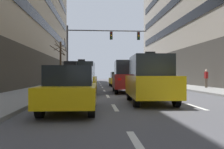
% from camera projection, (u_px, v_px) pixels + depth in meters
% --- Properties ---
extents(ground_plane, '(120.00, 120.00, 0.00)m').
position_uv_depth(ground_plane, '(141.00, 99.00, 12.57)').
color(ground_plane, '#515156').
extents(sidewalk_left, '(3.42, 80.00, 0.14)m').
position_uv_depth(sidewalk_left, '(10.00, 99.00, 12.10)').
color(sidewalk_left, gray).
rests_on(sidewalk_left, ground).
extents(lane_stripe_l1_s2, '(0.16, 2.00, 0.01)m').
position_uv_depth(lane_stripe_l1_s2, '(138.00, 144.00, 4.47)').
color(lane_stripe_l1_s2, silver).
rests_on(lane_stripe_l1_s2, ground).
extents(lane_stripe_l1_s3, '(0.16, 2.00, 0.01)m').
position_uv_depth(lane_stripe_l1_s3, '(115.00, 107.00, 9.46)').
color(lane_stripe_l1_s3, silver).
rests_on(lane_stripe_l1_s3, ground).
extents(lane_stripe_l1_s4, '(0.16, 2.00, 0.01)m').
position_uv_depth(lane_stripe_l1_s4, '(108.00, 96.00, 14.45)').
color(lane_stripe_l1_s4, silver).
rests_on(lane_stripe_l1_s4, ground).
extents(lane_stripe_l1_s5, '(0.16, 2.00, 0.01)m').
position_uv_depth(lane_stripe_l1_s5, '(104.00, 91.00, 19.43)').
color(lane_stripe_l1_s5, silver).
rests_on(lane_stripe_l1_s5, ground).
extents(lane_stripe_l1_s6, '(0.16, 2.00, 0.01)m').
position_uv_depth(lane_stripe_l1_s6, '(102.00, 87.00, 24.42)').
color(lane_stripe_l1_s6, silver).
rests_on(lane_stripe_l1_s6, ground).
extents(lane_stripe_l1_s7, '(0.16, 2.00, 0.01)m').
position_uv_depth(lane_stripe_l1_s7, '(101.00, 85.00, 29.41)').
color(lane_stripe_l1_s7, silver).
rests_on(lane_stripe_l1_s7, ground).
extents(lane_stripe_l1_s8, '(0.16, 2.00, 0.01)m').
position_uv_depth(lane_stripe_l1_s8, '(100.00, 84.00, 34.40)').
color(lane_stripe_l1_s8, silver).
rests_on(lane_stripe_l1_s8, ground).
extents(lane_stripe_l1_s9, '(0.16, 2.00, 0.01)m').
position_uv_depth(lane_stripe_l1_s9, '(99.00, 82.00, 39.38)').
color(lane_stripe_l1_s9, silver).
rests_on(lane_stripe_l1_s9, ground).
extents(lane_stripe_l1_s10, '(0.16, 2.00, 0.01)m').
position_uv_depth(lane_stripe_l1_s10, '(99.00, 82.00, 44.37)').
color(lane_stripe_l1_s10, silver).
rests_on(lane_stripe_l1_s10, ground).
extents(lane_stripe_l2_s3, '(0.16, 2.00, 0.01)m').
position_uv_depth(lane_stripe_l2_s3, '(196.00, 107.00, 9.69)').
color(lane_stripe_l2_s3, silver).
rests_on(lane_stripe_l2_s3, ground).
extents(lane_stripe_l2_s4, '(0.16, 2.00, 0.01)m').
position_uv_depth(lane_stripe_l2_s4, '(162.00, 96.00, 14.68)').
color(lane_stripe_l2_s4, silver).
rests_on(lane_stripe_l2_s4, ground).
extents(lane_stripe_l2_s5, '(0.16, 2.00, 0.01)m').
position_uv_depth(lane_stripe_l2_s5, '(145.00, 90.00, 19.67)').
color(lane_stripe_l2_s5, silver).
rests_on(lane_stripe_l2_s5, ground).
extents(lane_stripe_l2_s6, '(0.16, 2.00, 0.01)m').
position_uv_depth(lane_stripe_l2_s6, '(134.00, 87.00, 24.65)').
color(lane_stripe_l2_s6, silver).
rests_on(lane_stripe_l2_s6, ground).
extents(lane_stripe_l2_s7, '(0.16, 2.00, 0.01)m').
position_uv_depth(lane_stripe_l2_s7, '(128.00, 85.00, 29.64)').
color(lane_stripe_l2_s7, silver).
rests_on(lane_stripe_l2_s7, ground).
extents(lane_stripe_l2_s8, '(0.16, 2.00, 0.01)m').
position_uv_depth(lane_stripe_l2_s8, '(123.00, 84.00, 34.63)').
color(lane_stripe_l2_s8, silver).
rests_on(lane_stripe_l2_s8, ground).
extents(lane_stripe_l2_s9, '(0.16, 2.00, 0.01)m').
position_uv_depth(lane_stripe_l2_s9, '(119.00, 82.00, 39.62)').
color(lane_stripe_l2_s9, silver).
rests_on(lane_stripe_l2_s9, ground).
extents(lane_stripe_l2_s10, '(0.16, 2.00, 0.01)m').
position_uv_depth(lane_stripe_l2_s10, '(116.00, 82.00, 44.60)').
color(lane_stripe_l2_s10, silver).
rests_on(lane_stripe_l2_s10, ground).
extents(taxi_driving_0, '(1.93, 4.25, 2.19)m').
position_uv_depth(taxi_driving_0, '(81.00, 79.00, 14.84)').
color(taxi_driving_0, black).
rests_on(taxi_driving_0, ground).
extents(taxi_driving_1, '(1.76, 4.15, 1.72)m').
position_uv_depth(taxi_driving_1, '(118.00, 79.00, 26.49)').
color(taxi_driving_1, black).
rests_on(taxi_driving_1, ground).
extents(taxi_driving_2, '(1.80, 4.19, 2.19)m').
position_uv_depth(taxi_driving_2, '(85.00, 78.00, 20.76)').
color(taxi_driving_2, black).
rests_on(taxi_driving_2, ground).
extents(car_driving_3, '(2.11, 4.71, 2.25)m').
position_uv_depth(car_driving_3, '(127.00, 77.00, 17.39)').
color(car_driving_3, black).
rests_on(car_driving_3, ground).
extents(taxi_driving_4, '(2.01, 4.44, 2.29)m').
position_uv_depth(taxi_driving_4, '(150.00, 80.00, 10.93)').
color(taxi_driving_4, black).
rests_on(taxi_driving_4, ground).
extents(taxi_driving_5, '(1.80, 4.18, 1.73)m').
position_uv_depth(taxi_driving_5, '(71.00, 89.00, 8.45)').
color(taxi_driving_5, black).
rests_on(taxi_driving_5, ground).
extents(traffic_signal_0, '(8.54, 0.35, 6.32)m').
position_uv_depth(traffic_signal_0, '(95.00, 43.00, 26.11)').
color(traffic_signal_0, '#4C4C51').
rests_on(traffic_signal_0, sidewalk_left).
extents(street_tree_1, '(2.03, 1.97, 5.18)m').
position_uv_depth(street_tree_1, '(61.00, 61.00, 27.68)').
color(street_tree_1, '#4C3823').
rests_on(street_tree_1, sidewalk_left).
extents(pedestrian_0, '(0.52, 0.25, 1.68)m').
position_uv_depth(pedestrian_0, '(174.00, 76.00, 28.99)').
color(pedestrian_0, brown).
rests_on(pedestrian_0, sidewalk_right).
extents(pedestrian_1, '(0.22, 0.53, 1.58)m').
position_uv_depth(pedestrian_1, '(206.00, 77.00, 21.32)').
color(pedestrian_1, brown).
rests_on(pedestrian_1, sidewalk_right).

